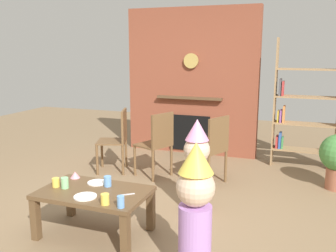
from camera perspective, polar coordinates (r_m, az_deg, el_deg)
name	(u,v)px	position (r m, az deg, el deg)	size (l,w,h in m)	color
ground_plane	(142,215)	(4.07, -4.05, -13.48)	(12.00, 12.00, 0.00)	#846B4C
brick_fireplace_feature	(192,82)	(6.24, 3.65, 6.68)	(2.20, 0.28, 2.40)	brown
bookshelf	(301,109)	(5.82, 19.73, 2.47)	(0.90, 0.28, 1.90)	#9E7A51
coffee_table	(94,198)	(3.60, -11.27, -10.74)	(1.01, 0.63, 0.44)	brown
paper_cup_near_left	(56,182)	(3.74, -16.82, -8.28)	(0.07, 0.07, 0.09)	#F2CC4C
paper_cup_near_right	(65,183)	(3.68, -15.54, -8.40)	(0.07, 0.07, 0.10)	#8CD18C
paper_cup_center	(108,181)	(3.64, -9.24, -8.36)	(0.07, 0.07, 0.10)	#669EE0
paper_cup_far_left	(105,199)	(3.24, -9.63, -11.00)	(0.07, 0.07, 0.09)	#F2CC4C
paper_cup_far_right	(121,202)	(3.17, -7.26, -11.45)	(0.06, 0.06, 0.10)	#669EE0
paper_plate_front	(85,197)	(3.44, -12.56, -10.51)	(0.21, 0.21, 0.01)	white
paper_plate_rear	(97,183)	(3.76, -10.83, -8.51)	(0.19, 0.19, 0.01)	white
birthday_cake_slice	(75,175)	(3.94, -14.06, -7.27)	(0.10, 0.10, 0.07)	pink
table_fork	(127,194)	(3.43, -6.36, -10.39)	(0.15, 0.02, 0.01)	silver
child_with_cone_hat	(195,207)	(2.87, 4.21, -12.23)	(0.30, 0.30, 1.07)	#B27FCC
child_in_pink	(197,163)	(4.00, 4.41, -5.70)	(0.28, 0.28, 1.02)	#EAB2C6
dining_chair_left	(118,137)	(5.35, -7.69, -1.62)	(0.51, 0.51, 0.90)	brown
dining_chair_middle	(158,141)	(5.05, -1.59, -2.29)	(0.52, 0.52, 0.90)	brown
dining_chair_right	(212,146)	(4.82, 6.84, -3.08)	(0.53, 0.53, 0.90)	brown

